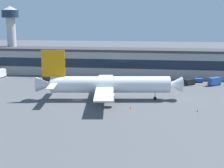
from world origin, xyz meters
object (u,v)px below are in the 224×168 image
at_px(crew_van, 190,82).
at_px(control_tower, 11,32).
at_px(stair_truck, 215,81).
at_px(traffic_cone_0, 198,111).
at_px(belt_loader, 47,78).
at_px(baggage_tug, 199,80).
at_px(airliner, 108,85).
at_px(traffic_cone_1, 131,108).
at_px(follow_me_car, 144,81).

bearing_deg(crew_van, control_tower, 165.32).
bearing_deg(stair_truck, traffic_cone_0, -105.40).
bearing_deg(belt_loader, control_tower, 139.83).
bearing_deg(baggage_tug, airliner, -133.81).
xyz_separation_m(airliner, stair_truck, (42.33, 31.73, -3.63)).
height_order(belt_loader, traffic_cone_0, belt_loader).
bearing_deg(stair_truck, control_tower, 167.12).
bearing_deg(airliner, stair_truck, 36.85).
xyz_separation_m(airliner, baggage_tug, (36.35, 37.89, -4.52)).
xyz_separation_m(baggage_tug, crew_van, (-4.83, -6.80, 0.37)).
xyz_separation_m(belt_loader, traffic_cone_0, (65.13, -44.03, -0.78)).
relative_size(stair_truck, traffic_cone_1, 9.50).
height_order(follow_me_car, traffic_cone_1, follow_me_car).
bearing_deg(belt_loader, traffic_cone_0, -34.06).
xyz_separation_m(control_tower, crew_van, (93.25, -24.42, -20.30)).
xyz_separation_m(control_tower, traffic_cone_1, (70.96, -66.39, -21.44)).
bearing_deg(stair_truck, baggage_tug, 134.17).
xyz_separation_m(airliner, belt_loader, (-34.67, 32.67, -4.45)).
relative_size(baggage_tug, belt_loader, 0.59).
xyz_separation_m(baggage_tug, stair_truck, (5.98, -6.16, 0.89)).
bearing_deg(airliner, traffic_cone_1, -49.68).
distance_m(belt_loader, traffic_cone_0, 78.62).
distance_m(traffic_cone_0, traffic_cone_1, 21.24).
distance_m(stair_truck, follow_me_car, 31.10).
distance_m(follow_me_car, traffic_cone_0, 48.42).
height_order(baggage_tug, stair_truck, stair_truck).
bearing_deg(traffic_cone_1, crew_van, 62.02).
xyz_separation_m(stair_truck, follow_me_car, (-31.06, 1.35, -0.89)).
xyz_separation_m(traffic_cone_0, traffic_cone_1, (-21.24, 0.49, -0.05)).
bearing_deg(baggage_tug, belt_loader, -175.80).
bearing_deg(crew_van, traffic_cone_1, -117.98).
distance_m(airliner, crew_van, 44.47).
bearing_deg(control_tower, traffic_cone_1, -43.09).
xyz_separation_m(control_tower, traffic_cone_0, (92.19, -66.88, -21.39)).
distance_m(baggage_tug, traffic_cone_1, 55.80).
distance_m(airliner, follow_me_car, 35.24).
distance_m(belt_loader, stair_truck, 77.01).
bearing_deg(traffic_cone_0, airliner, 159.54).
relative_size(belt_loader, stair_truck, 1.02).
xyz_separation_m(airliner, control_tower, (-61.73, 55.52, 16.15)).
bearing_deg(baggage_tug, control_tower, 169.81).
relative_size(airliner, control_tower, 1.49).
relative_size(follow_me_car, traffic_cone_0, 6.10).
bearing_deg(crew_van, follow_me_car, 174.38).
bearing_deg(crew_van, traffic_cone_0, -91.43).
height_order(control_tower, crew_van, control_tower).
height_order(follow_me_car, traffic_cone_0, follow_me_car).
bearing_deg(crew_van, baggage_tug, 54.62).
height_order(crew_van, belt_loader, crew_van).
bearing_deg(control_tower, belt_loader, -40.17).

